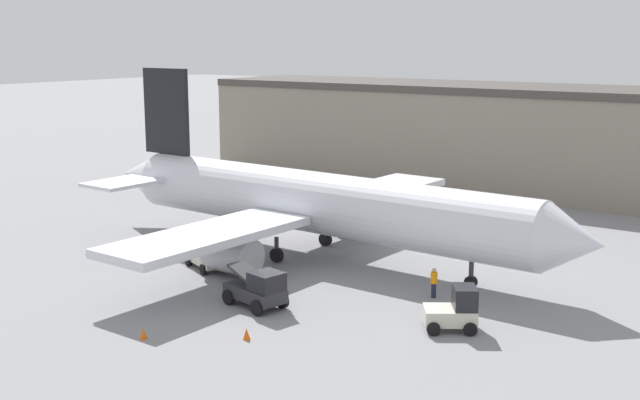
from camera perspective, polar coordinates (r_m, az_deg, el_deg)
name	(u,v)px	position (r m, az deg, el deg)	size (l,w,h in m)	color
ground_plane	(320,257)	(51.87, 0.00, -4.09)	(400.00, 400.00, 0.00)	gray
terminal_building	(619,145)	(74.43, 20.51, 3.69)	(81.89, 12.63, 9.64)	gray
airplane	(308,203)	(51.63, -0.84, -0.19)	(37.42, 30.48, 11.78)	silver
ground_crew_worker	(434,282)	(44.15, 8.10, -5.78)	(0.37, 0.37, 1.67)	#1E2338
baggage_tug	(211,252)	(49.42, -7.73, -3.67)	(3.72, 3.08, 2.42)	beige
belt_loader_truck	(258,289)	(42.22, -4.41, -6.33)	(3.68, 2.54, 2.09)	#2D2D33
pushback_tug	(455,310)	(39.57, 9.55, -7.74)	(3.07, 2.95, 2.16)	beige
safety_cone_near	(143,333)	(38.97, -12.46, -9.24)	(0.36, 0.36, 0.55)	#EF590F
safety_cone_far	(247,334)	(38.17, -5.25, -9.46)	(0.36, 0.36, 0.55)	#EF590F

